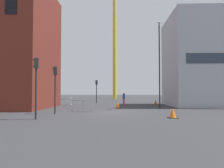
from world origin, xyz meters
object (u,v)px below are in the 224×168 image
Objects in this scene: construction_crane at (114,25)px; streetlamp_tall at (159,60)px; traffic_light_verge at (36,78)px; traffic_cone_on_verge at (118,105)px; traffic_cone_by_barrier at (173,113)px; traffic_light_island at (55,82)px; traffic_cone_orange at (156,102)px; pedestrian_walking at (124,98)px; traffic_light_corner at (96,88)px.

streetlamp_tall is at bearing -77.91° from construction_crane.
construction_crane is at bearing 82.90° from traffic_light_verge.
traffic_cone_by_barrier reaches higher than traffic_cone_on_verge.
traffic_cone_orange is at bearing 48.30° from traffic_light_island.
streetlamp_tall is at bearing 85.11° from traffic_cone_by_barrier.
traffic_cone_orange is 0.90× the size of traffic_cone_by_barrier.
pedestrian_walking is (6.25, 13.79, -1.76)m from traffic_light_verge.
streetlamp_tall reaches higher than traffic_light_verge.
traffic_light_corner is 19.28m from traffic_cone_by_barrier.
pedestrian_walking is 2.55× the size of traffic_cone_on_verge.
pedestrian_walking is 4.90m from traffic_cone_on_verge.
traffic_light_corner is at bearing 83.56° from traffic_light_island.
traffic_light_corner is (-8.04, 10.12, -2.78)m from streetlamp_tall.
traffic_light_island reaches higher than pedestrian_walking.
streetlamp_tall is at bearing 28.47° from traffic_light_island.
streetlamp_tall is 7.70m from pedestrian_walking.
pedestrian_walking is at bearing 125.90° from streetlamp_tall.
traffic_light_verge is (-0.24, -3.28, 0.11)m from traffic_light_island.
traffic_cone_orange is at bearing 16.29° from pedestrian_walking.
traffic_cone_orange is at bearing 83.39° from streetlamp_tall.
traffic_light_island is at bearing 85.89° from traffic_light_verge.
traffic_light_corner is at bearing -98.33° from construction_crane.
traffic_light_verge is 15.24m from pedestrian_walking.
traffic_light_verge is at bearing -94.11° from traffic_light_island.
construction_crane is at bearing 98.40° from traffic_cone_by_barrier.
construction_crane is 41.99× the size of traffic_cone_by_barrier.
traffic_cone_on_verge reaches higher than traffic_cone_orange.
pedestrian_walking is 2.78× the size of traffic_cone_orange.
traffic_cone_on_verge is at bearing -87.57° from construction_crane.
traffic_cone_orange is (8.80, -3.60, -2.17)m from traffic_light_corner.
traffic_light_corner is 5.36× the size of traffic_cone_on_verge.
streetlamp_tall reaches higher than pedestrian_walking.
traffic_light_island is at bearing -131.70° from traffic_cone_orange.
traffic_cone_orange is (10.78, 15.11, -2.47)m from traffic_light_verge.
traffic_light_verge reaches higher than traffic_light_corner.
pedestrian_walking is at bearing 80.63° from traffic_cone_on_verge.
traffic_light_verge is at bearing -114.39° from pedestrian_walking.
pedestrian_walking is at bearing 60.21° from traffic_light_island.
construction_crane is 31.58m from traffic_cone_on_verge.
traffic_cone_orange is at bearing 54.51° from traffic_light_verge.
streetlamp_tall is 5.28× the size of pedestrian_walking.
traffic_light_island reaches higher than traffic_cone_orange.
traffic_light_corner is at bearing 109.77° from traffic_cone_on_verge.
construction_crane is 22.79m from traffic_light_corner.
traffic_cone_on_verge is at bearing 47.61° from traffic_light_island.
construction_crane is 46.49× the size of traffic_cone_orange.
traffic_cone_by_barrier is at bearing -67.29° from traffic_light_corner.
traffic_cone_on_verge is 8.88m from traffic_cone_by_barrier.
pedestrian_walking reaches higher than traffic_cone_orange.
construction_crane is at bearing 107.88° from traffic_cone_orange.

